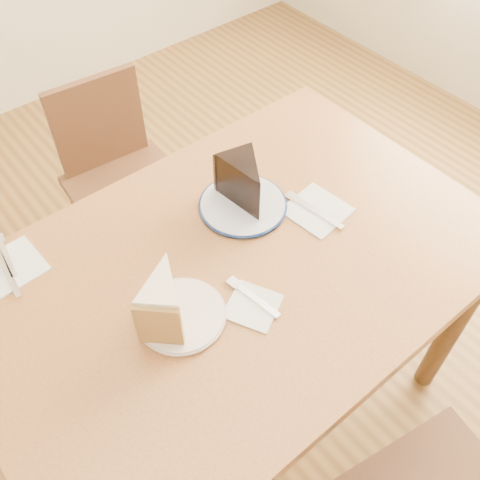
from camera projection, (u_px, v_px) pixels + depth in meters
The scene contains 14 objects.
ground at pixel (239, 400), 1.78m from camera, with size 4.00×4.00×0.00m, color #482E13.
table at pixel (238, 286), 1.28m from camera, with size 1.20×0.80×0.75m.
chair_far at pixel (122, 178), 1.87m from camera, with size 0.40×0.40×0.75m.
plate_cream at pixel (181, 315), 1.11m from camera, with size 0.18×0.18×0.01m, color silver.
plate_navy at pixel (243, 205), 1.31m from camera, with size 0.21×0.21×0.01m, color silver.
carrot_cake at pixel (165, 298), 1.06m from camera, with size 0.09×0.12×0.11m, color white, non-canonical shape.
chocolate_cake at pixel (246, 186), 1.27m from camera, with size 0.10×0.14×0.11m, color black, non-canonical shape.
napkin_cream at pixel (253, 306), 1.13m from camera, with size 0.10×0.10×0.00m, color white.
napkin_navy at pixel (317, 210), 1.31m from camera, with size 0.14×0.14×0.00m, color white.
napkin_spare at pixel (11, 267), 1.20m from camera, with size 0.13×0.13×0.00m, color white.
fork_cream at pixel (254, 297), 1.14m from camera, with size 0.01×0.14×0.00m, color silver.
knife_navy at pixel (315, 210), 1.30m from camera, with size 0.02×0.17×0.00m, color silver.
fork_spare at pixel (6, 256), 1.21m from camera, with size 0.01×0.14×0.00m, color silver.
knife_spare at pixel (8, 272), 1.18m from camera, with size 0.01×0.16×0.00m, color silver.
Camera 1 is at (-0.47, -0.58, 1.70)m, focal length 40.00 mm.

